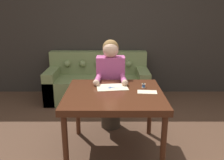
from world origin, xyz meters
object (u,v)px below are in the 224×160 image
object	(u,v)px
dining_table	(114,99)
scissors	(113,88)
couch	(98,83)
thread_spool	(143,86)
person	(110,84)

from	to	relation	value
dining_table	scissors	size ratio (longest dim) A/B	4.99
couch	scissors	xyz separation A→B (m)	(0.29, -1.64, 0.46)
couch	scissors	size ratio (longest dim) A/B	8.49
dining_table	scissors	world-z (taller)	scissors
dining_table	scissors	xyz separation A→B (m)	(-0.00, 0.15, 0.08)
couch	thread_spool	distance (m)	1.80
scissors	person	bearing A→B (deg)	94.25
scissors	couch	bearing A→B (deg)	99.92
couch	person	size ratio (longest dim) A/B	1.47
scissors	thread_spool	world-z (taller)	thread_spool
couch	dining_table	bearing A→B (deg)	-80.72
person	thread_spool	size ratio (longest dim) A/B	28.38
thread_spool	scissors	bearing A→B (deg)	-175.05
person	dining_table	bearing A→B (deg)	-86.28
couch	person	xyz separation A→B (m)	(0.25, -1.14, 0.34)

